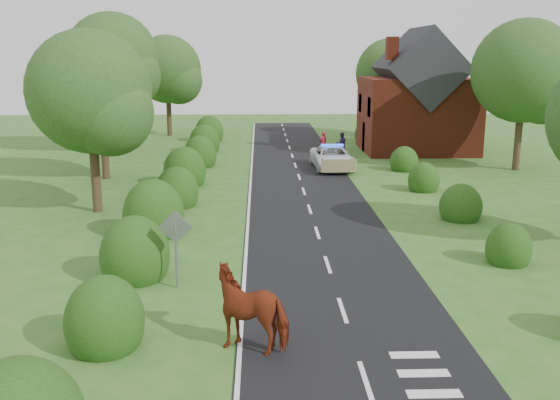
{
  "coord_description": "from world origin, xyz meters",
  "views": [
    {
      "loc": [
        -2.36,
        -16.72,
        7.25
      ],
      "look_at": [
        -1.53,
        8.53,
        1.3
      ],
      "focal_mm": 40.0,
      "sensor_mm": 36.0,
      "label": 1
    }
  ],
  "objects_px": {
    "police_van": "(332,158)",
    "road_sign": "(176,238)",
    "pedestrian_red": "(323,143)",
    "cow": "(253,313)",
    "pedestrian_purple": "(341,144)"
  },
  "relations": [
    {
      "from": "road_sign",
      "to": "police_van",
      "type": "distance_m",
      "value": 22.04
    },
    {
      "from": "cow",
      "to": "pedestrian_purple",
      "type": "distance_m",
      "value": 31.06
    },
    {
      "from": "road_sign",
      "to": "police_van",
      "type": "bearing_deg",
      "value": 70.65
    },
    {
      "from": "police_van",
      "to": "pedestrian_red",
      "type": "distance_m",
      "value": 5.96
    },
    {
      "from": "pedestrian_purple",
      "to": "police_van",
      "type": "bearing_deg",
      "value": 73.98
    },
    {
      "from": "pedestrian_purple",
      "to": "pedestrian_red",
      "type": "bearing_deg",
      "value": -17.62
    },
    {
      "from": "pedestrian_red",
      "to": "police_van",
      "type": "bearing_deg",
      "value": 63.52
    },
    {
      "from": "pedestrian_red",
      "to": "cow",
      "type": "bearing_deg",
      "value": 54.77
    },
    {
      "from": "police_van",
      "to": "road_sign",
      "type": "bearing_deg",
      "value": -112.2
    },
    {
      "from": "road_sign",
      "to": "cow",
      "type": "bearing_deg",
      "value": -58.91
    },
    {
      "from": "road_sign",
      "to": "police_van",
      "type": "relative_size",
      "value": 0.47
    },
    {
      "from": "police_van",
      "to": "pedestrian_red",
      "type": "height_order",
      "value": "pedestrian_red"
    },
    {
      "from": "pedestrian_red",
      "to": "pedestrian_purple",
      "type": "distance_m",
      "value": 1.35
    },
    {
      "from": "police_van",
      "to": "pedestrian_red",
      "type": "bearing_deg",
      "value": 86.89
    },
    {
      "from": "pedestrian_purple",
      "to": "cow",
      "type": "bearing_deg",
      "value": 75.87
    }
  ]
}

